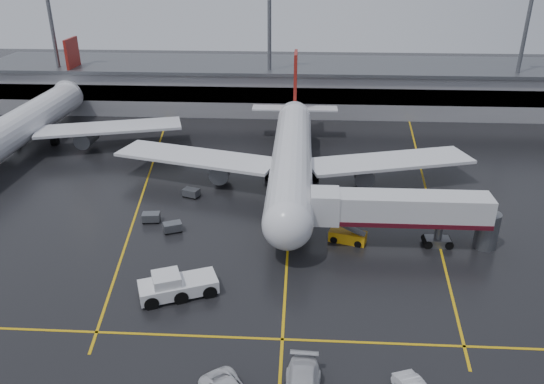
{
  "coord_description": "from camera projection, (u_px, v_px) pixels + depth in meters",
  "views": [
    {
      "loc": [
        1.11,
        -56.08,
        29.09
      ],
      "look_at": [
        -2.0,
        -2.0,
        4.0
      ],
      "focal_mm": 34.88,
      "sensor_mm": 36.0,
      "label": 1
    }
  ],
  "objects": [
    {
      "name": "baggage_cart_b",
      "position": [
        151.0,
        217.0,
        61.42
      ],
      "size": [
        2.14,
        1.53,
        1.12
      ],
      "color": "#595B60",
      "rests_on": "ground"
    },
    {
      "name": "apron_line_left",
      "position": [
        148.0,
        179.0,
        73.18
      ],
      "size": [
        9.99,
        69.35,
        0.02
      ],
      "primitive_type": "cube",
      "rotation": [
        0.0,
        0.0,
        0.14
      ],
      "color": "gold",
      "rests_on": "ground"
    },
    {
      "name": "baggage_cart_a",
      "position": [
        173.0,
        227.0,
        59.29
      ],
      "size": [
        2.35,
        1.99,
        1.12
      ],
      "color": "#595B60",
      "rests_on": "ground"
    },
    {
      "name": "light_mast_right",
      "position": [
        524.0,
        39.0,
        92.96
      ],
      "size": [
        3.0,
        1.2,
        25.45
      ],
      "color": "#595B60",
      "rests_on": "ground"
    },
    {
      "name": "belt_loader",
      "position": [
        348.0,
        236.0,
        57.33
      ],
      "size": [
        4.28,
        2.8,
        2.51
      ],
      "color": "orange",
      "rests_on": "ground"
    },
    {
      "name": "apron_line_centre",
      "position": [
        290.0,
        216.0,
        63.08
      ],
      "size": [
        0.25,
        90.0,
        0.02
      ],
      "primitive_type": "cube",
      "color": "gold",
      "rests_on": "ground"
    },
    {
      "name": "jet_bridge",
      "position": [
        402.0,
        212.0,
        55.38
      ],
      "size": [
        19.9,
        3.4,
        6.05
      ],
      "color": "silver",
      "rests_on": "ground"
    },
    {
      "name": "apron_line_right",
      "position": [
        425.0,
        185.0,
        71.2
      ],
      "size": [
        7.57,
        69.64,
        0.02
      ],
      "primitive_type": "cube",
      "rotation": [
        0.0,
        0.0,
        -0.1
      ],
      "color": "gold",
      "rests_on": "ground"
    },
    {
      "name": "light_mast_left",
      "position": [
        53.0,
        35.0,
        97.4
      ],
      "size": [
        3.0,
        1.2,
        25.45
      ],
      "color": "#595B60",
      "rests_on": "ground"
    },
    {
      "name": "second_airliner",
      "position": [
        28.0,
        122.0,
        83.16
      ],
      "size": [
        48.8,
        45.6,
        14.1
      ],
      "color": "silver",
      "rests_on": "ground"
    },
    {
      "name": "baggage_cart_c",
      "position": [
        191.0,
        192.0,
        67.6
      ],
      "size": [
        2.33,
        1.92,
        1.12
      ],
      "color": "#595B60",
      "rests_on": "ground"
    },
    {
      "name": "terminal",
      "position": [
        296.0,
        85.0,
        104.69
      ],
      "size": [
        122.0,
        19.0,
        8.6
      ],
      "color": "gray",
      "rests_on": "ground"
    },
    {
      "name": "pushback_tractor",
      "position": [
        176.0,
        286.0,
        48.24
      ],
      "size": [
        7.6,
        5.26,
        2.52
      ],
      "color": "silver",
      "rests_on": "ground"
    },
    {
      "name": "ground",
      "position": [
        290.0,
        216.0,
        63.08
      ],
      "size": [
        220.0,
        220.0,
        0.0
      ],
      "primitive_type": "plane",
      "color": "black",
      "rests_on": "ground"
    },
    {
      "name": "light_mast_mid",
      "position": [
        269.0,
        37.0,
        95.31
      ],
      "size": [
        3.0,
        1.2,
        25.45
      ],
      "color": "#595B60",
      "rests_on": "ground"
    },
    {
      "name": "main_airliner",
      "position": [
        292.0,
        154.0,
        70.1
      ],
      "size": [
        48.8,
        45.6,
        14.1
      ],
      "color": "silver",
      "rests_on": "ground"
    },
    {
      "name": "apron_line_stop",
      "position": [
        282.0,
        339.0,
        43.15
      ],
      "size": [
        60.0,
        0.25,
        0.02
      ],
      "primitive_type": "cube",
      "color": "gold",
      "rests_on": "ground"
    }
  ]
}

